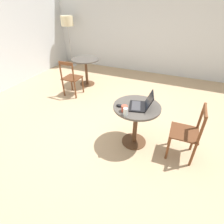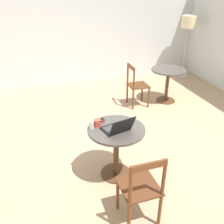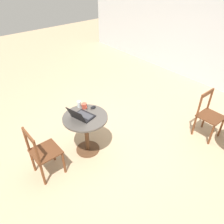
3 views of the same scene
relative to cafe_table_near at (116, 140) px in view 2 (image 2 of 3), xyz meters
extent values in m
plane|color=tan|center=(0.15, 0.50, -0.54)|extent=(16.00, 16.00, 0.00)
cube|color=silver|center=(0.15, 3.73, 0.81)|extent=(9.40, 0.06, 2.70)
cylinder|color=#51331E|center=(0.00, 0.00, -0.53)|extent=(0.40, 0.40, 0.02)
cylinder|color=#51331E|center=(0.00, 0.00, -0.19)|extent=(0.07, 0.07, 0.66)
cylinder|color=#4C4742|center=(0.00, 0.00, 0.15)|extent=(0.71, 0.71, 0.03)
cylinder|color=#51331E|center=(1.75, 1.90, -0.53)|extent=(0.40, 0.40, 0.02)
cylinder|color=#51331E|center=(1.75, 1.90, -0.19)|extent=(0.07, 0.07, 0.66)
cylinder|color=#4C4742|center=(1.75, 1.90, 0.15)|extent=(0.71, 0.71, 0.03)
cylinder|color=brown|center=(-0.16, -0.55, -0.33)|extent=(0.04, 0.04, 0.42)
cylinder|color=brown|center=(0.18, -0.55, -0.33)|extent=(0.04, 0.04, 0.42)
cylinder|color=brown|center=(-0.16, -0.89, -0.33)|extent=(0.04, 0.04, 0.42)
cylinder|color=brown|center=(0.18, -0.89, -0.33)|extent=(0.04, 0.04, 0.42)
cube|color=#562F1A|center=(0.01, -0.72, -0.11)|extent=(0.39, 0.39, 0.02)
cylinder|color=brown|center=(-0.16, -0.89, 0.11)|extent=(0.04, 0.04, 0.42)
cylinder|color=brown|center=(0.18, -0.89, 0.11)|extent=(0.04, 0.04, 0.42)
cube|color=brown|center=(0.01, -0.89, 0.29)|extent=(0.37, 0.03, 0.07)
cylinder|color=brown|center=(1.26, 2.07, -0.33)|extent=(0.04, 0.04, 0.42)
cylinder|color=brown|center=(1.26, 1.73, -0.33)|extent=(0.04, 0.04, 0.42)
cylinder|color=brown|center=(0.93, 2.07, -0.33)|extent=(0.04, 0.04, 0.42)
cylinder|color=brown|center=(0.92, 1.73, -0.33)|extent=(0.04, 0.04, 0.42)
cube|color=#562F1A|center=(1.09, 1.90, -0.11)|extent=(0.39, 0.39, 0.02)
cylinder|color=brown|center=(0.93, 2.07, 0.11)|extent=(0.04, 0.04, 0.42)
cylinder|color=brown|center=(0.92, 1.73, 0.11)|extent=(0.04, 0.04, 0.42)
cube|color=brown|center=(0.93, 1.90, 0.29)|extent=(0.03, 0.37, 0.07)
cylinder|color=#B7B7B7|center=(2.95, 3.20, -0.53)|extent=(0.29, 0.29, 0.02)
cylinder|color=#B7B7B7|center=(2.95, 3.20, 0.11)|extent=(0.02, 0.02, 1.28)
cylinder|color=beige|center=(2.95, 3.20, 0.89)|extent=(0.38, 0.38, 0.29)
cube|color=black|center=(-0.02, -0.01, 0.18)|extent=(0.36, 0.30, 0.02)
cube|color=#38383D|center=(-0.02, 0.01, 0.19)|extent=(0.29, 0.19, 0.00)
cube|color=black|center=(0.02, -0.16, 0.29)|extent=(0.32, 0.17, 0.21)
cube|color=black|center=(0.02, -0.16, 0.29)|extent=(0.30, 0.15, 0.19)
ellipsoid|color=black|center=(-0.11, 0.23, 0.19)|extent=(0.06, 0.10, 0.03)
cylinder|color=#C64C38|center=(-0.21, 0.13, 0.21)|extent=(0.09, 0.09, 0.09)
torus|color=#C64C38|center=(-0.15, 0.13, 0.22)|extent=(0.05, 0.01, 0.05)
cylinder|color=silver|center=(-0.29, 0.08, 0.22)|extent=(0.06, 0.06, 0.11)
camera|label=1|loc=(-2.16, -0.52, 1.51)|focal=28.00mm
camera|label=2|loc=(-0.82, -2.46, 1.74)|focal=40.00mm
camera|label=3|loc=(2.35, -1.42, 2.19)|focal=35.00mm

